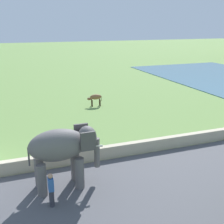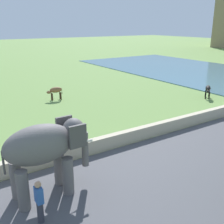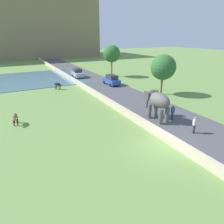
% 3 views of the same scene
% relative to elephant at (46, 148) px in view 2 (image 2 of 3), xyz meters
% --- Properties ---
extents(barrier_wall, '(0.40, 110.00, 0.76)m').
position_rel_elephant_xyz_m(barrier_wall, '(-2.22, 13.55, -1.66)').
color(barrier_wall, beige).
rests_on(barrier_wall, ground).
extents(lake, '(36.00, 18.00, 0.08)m').
position_rel_elephant_xyz_m(lake, '(-17.42, 28.12, -2.00)').
color(lake, slate).
rests_on(lake, ground).
extents(elephant, '(1.44, 3.47, 2.99)m').
position_rel_elephant_xyz_m(elephant, '(0.00, 0.00, 0.00)').
color(elephant, '#605B5B').
rests_on(elephant, ground).
extents(person_beside_elephant, '(0.36, 0.22, 1.63)m').
position_rel_elephant_xyz_m(person_beside_elephant, '(1.43, -0.84, -1.16)').
color(person_beside_elephant, '#33333D').
rests_on(person_beside_elephant, ground).
extents(cow_black, '(1.14, 1.28, 1.15)m').
position_rel_elephant_xyz_m(cow_black, '(-6.15, 17.37, -1.20)').
color(cow_black, black).
rests_on(cow_black, ground).
extents(cow_brown, '(0.55, 1.41, 1.15)m').
position_rel_elephant_xyz_m(cow_brown, '(-13.17, 5.63, -1.20)').
color(cow_brown, brown).
rests_on(cow_brown, ground).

